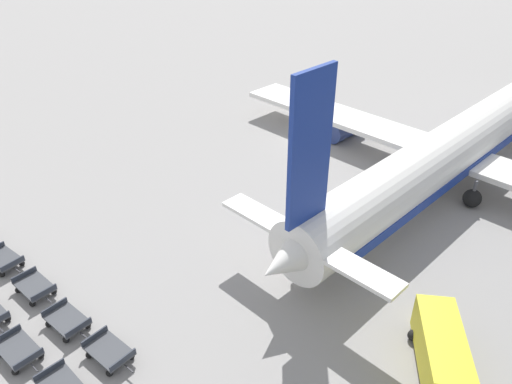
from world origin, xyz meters
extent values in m
plane|color=gray|center=(0.00, 0.00, 0.00)|extent=(500.00, 500.00, 0.00)
cylinder|color=white|center=(13.00, 3.94, 3.16)|extent=(4.76, 42.00, 4.04)
cone|color=white|center=(12.64, -17.03, 3.16)|extent=(3.92, 4.91, 3.83)
cube|color=navy|center=(12.65, -16.27, 9.32)|extent=(0.33, 3.03, 8.27)
cube|color=white|center=(12.65, -16.24, 3.77)|extent=(11.93, 1.79, 0.24)
cube|color=white|center=(12.97, 2.26, 2.26)|extent=(42.59, 4.70, 0.44)
cylinder|color=navy|center=(2.03, 2.85, 1.06)|extent=(2.10, 3.93, 2.03)
cube|color=navy|center=(13.00, 3.94, 2.46)|extent=(4.77, 37.81, 0.73)
cylinder|color=#56565B|center=(15.84, -0.31, 1.42)|extent=(0.24, 0.24, 1.47)
sphere|color=black|center=(15.84, -0.31, 0.68)|extent=(1.36, 1.36, 1.36)
cylinder|color=#56565B|center=(10.01, -0.21, 1.42)|extent=(0.24, 0.24, 1.47)
sphere|color=black|center=(10.01, -0.21, 0.68)|extent=(1.36, 1.36, 1.36)
cube|color=yellow|center=(21.01, -15.93, 1.30)|extent=(4.83, 5.61, 2.06)
sphere|color=black|center=(19.21, -15.02, 0.30)|extent=(0.60, 0.60, 0.60)
sphere|color=black|center=(20.70, -13.93, 0.30)|extent=(0.60, 0.60, 0.60)
cube|color=#333338|center=(3.29, -29.89, 0.43)|extent=(0.70, 0.09, 0.06)
sphere|color=black|center=(2.55, -29.26, 0.18)|extent=(0.36, 0.36, 0.36)
cube|color=#424449|center=(5.44, -29.86, 0.55)|extent=(2.49, 1.65, 0.10)
cube|color=#2D333D|center=(6.61, -29.81, 0.76)|extent=(0.15, 1.55, 0.32)
cube|color=#2D333D|center=(4.27, -29.91, 0.76)|extent=(0.15, 1.55, 0.32)
cube|color=#333338|center=(7.00, -29.79, 0.43)|extent=(0.70, 0.09, 0.06)
sphere|color=black|center=(6.32, -30.48, 0.18)|extent=(0.36, 0.36, 0.36)
sphere|color=black|center=(6.26, -29.17, 0.18)|extent=(0.36, 0.36, 0.36)
sphere|color=black|center=(4.57, -29.25, 0.18)|extent=(0.36, 0.36, 0.36)
cube|color=#2D333D|center=(7.93, -29.42, 0.76)|extent=(0.08, 1.54, 0.32)
sphere|color=black|center=(8.25, -28.76, 0.18)|extent=(0.36, 0.36, 0.36)
cube|color=#424449|center=(-2.29, -27.38, 0.55)|extent=(2.58, 1.80, 0.10)
cube|color=#2D333D|center=(-1.13, -27.25, 0.76)|extent=(0.25, 1.54, 0.32)
cube|color=#333338|center=(-0.74, -27.21, 0.43)|extent=(0.70, 0.14, 0.06)
sphere|color=black|center=(-1.38, -27.94, 0.18)|extent=(0.36, 0.36, 0.36)
sphere|color=black|center=(-1.52, -26.64, 0.18)|extent=(0.36, 0.36, 0.36)
sphere|color=black|center=(-3.21, -26.83, 0.18)|extent=(0.36, 0.36, 0.36)
cube|color=#424449|center=(1.53, -27.17, 0.55)|extent=(2.48, 1.65, 0.10)
cube|color=#2D333D|center=(2.70, -27.12, 0.76)|extent=(0.15, 1.55, 0.32)
cube|color=#2D333D|center=(0.36, -27.22, 0.76)|extent=(0.15, 1.55, 0.32)
cube|color=#333338|center=(3.08, -27.10, 0.43)|extent=(0.70, 0.09, 0.06)
sphere|color=black|center=(2.40, -27.79, 0.18)|extent=(0.36, 0.36, 0.36)
sphere|color=black|center=(2.34, -26.48, 0.18)|extent=(0.36, 0.36, 0.36)
sphere|color=black|center=(0.71, -27.86, 0.18)|extent=(0.36, 0.36, 0.36)
sphere|color=black|center=(0.65, -26.55, 0.18)|extent=(0.36, 0.36, 0.36)
cube|color=#424449|center=(5.34, -27.17, 0.55)|extent=(2.52, 1.70, 0.10)
cube|color=#2D333D|center=(6.51, -27.09, 0.76)|extent=(0.18, 1.55, 0.32)
cube|color=#2D333D|center=(4.17, -27.24, 0.76)|extent=(0.18, 1.55, 0.32)
cube|color=#333338|center=(6.90, -27.06, 0.43)|extent=(0.70, 0.11, 0.06)
sphere|color=black|center=(6.23, -27.77, 0.18)|extent=(0.36, 0.36, 0.36)
sphere|color=black|center=(6.14, -26.46, 0.18)|extent=(0.36, 0.36, 0.36)
sphere|color=black|center=(4.54, -27.88, 0.18)|extent=(0.36, 0.36, 0.36)
sphere|color=black|center=(4.45, -26.57, 0.18)|extent=(0.36, 0.36, 0.36)
cube|color=#424449|center=(8.80, -26.74, 0.55)|extent=(2.52, 1.71, 0.10)
cube|color=#2D333D|center=(9.97, -26.65, 0.76)|extent=(0.19, 1.55, 0.32)
cube|color=#2D333D|center=(7.63, -26.82, 0.76)|extent=(0.19, 1.55, 0.32)
cube|color=#333338|center=(10.36, -26.63, 0.43)|extent=(0.70, 0.11, 0.06)
sphere|color=black|center=(9.69, -27.33, 0.18)|extent=(0.36, 0.36, 0.36)
sphere|color=black|center=(9.60, -26.02, 0.18)|extent=(0.36, 0.36, 0.36)
sphere|color=black|center=(8.00, -27.45, 0.18)|extent=(0.36, 0.36, 0.36)
sphere|color=black|center=(7.91, -26.14, 0.18)|extent=(0.36, 0.36, 0.36)
camera|label=1|loc=(26.01, -33.96, 20.36)|focal=35.00mm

